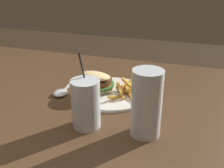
% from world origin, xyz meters
% --- Properties ---
extents(dining_table, '(1.50, 1.27, 0.76)m').
position_xyz_m(dining_table, '(0.00, 0.00, 0.69)').
color(dining_table, '#4C331E').
rests_on(dining_table, ground_plane).
extents(meal_plate_near, '(0.26, 0.26, 0.09)m').
position_xyz_m(meal_plate_near, '(-0.09, -0.25, 0.79)').
color(meal_plate_near, white).
rests_on(meal_plate_near, dining_table).
extents(beer_glass, '(0.08, 0.08, 0.18)m').
position_xyz_m(beer_glass, '(-0.27, -0.06, 0.85)').
color(beer_glass, silver).
rests_on(beer_glass, dining_table).
extents(juice_glass, '(0.08, 0.08, 0.21)m').
position_xyz_m(juice_glass, '(-0.11, -0.04, 0.82)').
color(juice_glass, silver).
rests_on(juice_glass, dining_table).
extents(spoon, '(0.05, 0.19, 0.02)m').
position_xyz_m(spoon, '(0.06, -0.20, 0.77)').
color(spoon, silver).
rests_on(spoon, dining_table).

